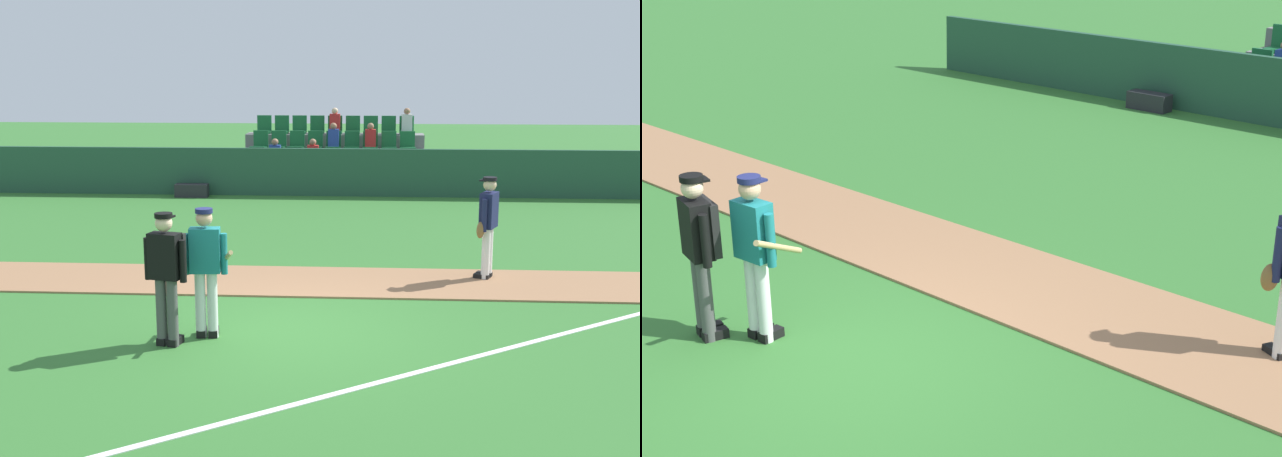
% 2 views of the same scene
% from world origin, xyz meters
% --- Properties ---
extents(ground_plane, '(80.00, 80.00, 0.00)m').
position_xyz_m(ground_plane, '(0.00, 0.00, 0.00)').
color(ground_plane, '#33702D').
extents(infield_dirt_path, '(28.00, 1.91, 0.03)m').
position_xyz_m(infield_dirt_path, '(0.00, 2.60, 0.01)').
color(infield_dirt_path, '#9E704C').
rests_on(infield_dirt_path, ground).
extents(batter_teal_jersey, '(0.71, 0.76, 1.76)m').
position_xyz_m(batter_teal_jersey, '(-0.99, -0.30, 0.97)').
color(batter_teal_jersey, white).
rests_on(batter_teal_jersey, ground).
extents(umpire_home_plate, '(0.58, 0.37, 1.76)m').
position_xyz_m(umpire_home_plate, '(-1.44, -0.65, 1.00)').
color(umpire_home_plate, '#4C4C4C').
rests_on(umpire_home_plate, ground).
extents(equipment_bag, '(0.90, 0.36, 0.36)m').
position_xyz_m(equipment_bag, '(-3.80, 11.39, 0.18)').
color(equipment_bag, '#232328').
rests_on(equipment_bag, ground).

